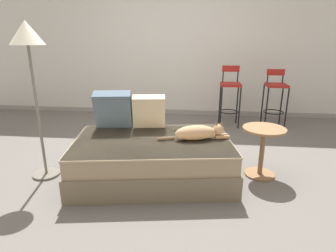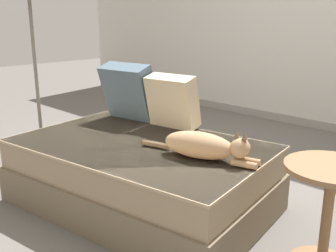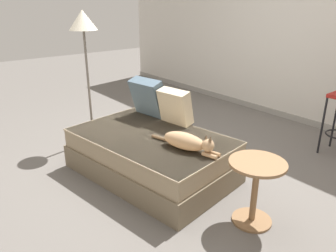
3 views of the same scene
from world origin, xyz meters
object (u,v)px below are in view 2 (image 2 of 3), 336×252
Objects in this scene: cat at (204,146)px; throw_pillow_corner at (129,92)px; throw_pillow_middle at (172,101)px; couch at (141,174)px; side_table at (328,203)px.

throw_pillow_corner is at bearing 164.03° from cat.
throw_pillow_corner is 1.02m from cat.
cat is at bearing -15.97° from throw_pillow_corner.
throw_pillow_middle is 0.53× the size of cat.
cat is (0.57, -0.34, -0.12)m from throw_pillow_middle.
couch is 3.25× the size of side_table.
throw_pillow_corner is at bearing -171.39° from throw_pillow_middle.
throw_pillow_corner is (-0.50, 0.34, 0.43)m from couch.
throw_pillow_corner reaches higher than throw_pillow_middle.
throw_pillow_corner reaches higher than side_table.
side_table is (1.14, 0.17, 0.13)m from couch.
couch is at bearing -172.59° from cat.
cat reaches higher than side_table.
cat is (0.97, -0.28, -0.14)m from throw_pillow_corner.
couch is at bearing -171.39° from side_table.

